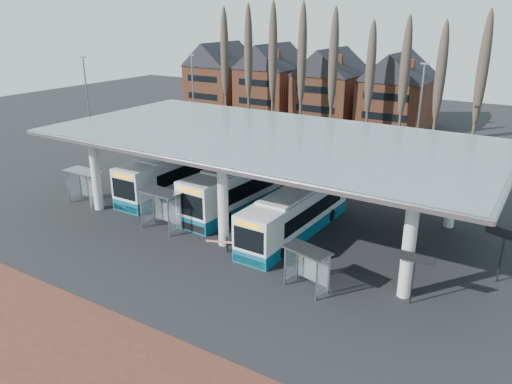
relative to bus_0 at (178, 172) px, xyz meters
The scene contains 17 objects.
ground 13.49m from the bus_0, 43.73° to the right, with size 140.00×140.00×0.00m, color black.
brick_strip 23.41m from the bus_0, 65.53° to the right, with size 70.00×10.00×0.03m, color brown.
station_canopy 10.56m from the bus_0, ahead, with size 32.00×16.00×6.34m.
poplar_row 26.62m from the bus_0, 67.83° to the left, with size 45.10×1.10×14.50m.
townhouse_row 35.53m from the bus_0, 99.92° to the left, with size 36.80×10.30×12.25m.
lamp_post_a 15.67m from the bus_0, 123.16° to the left, with size 0.80×0.16×10.17m.
lamp_post_b 23.23m from the bus_0, 46.89° to the left, with size 0.80×0.16×10.17m.
lamp_post_d 17.40m from the bus_0, 163.80° to the left, with size 0.80×0.16×10.17m.
bus_0 is the anchor object (origin of this frame).
bus_1 6.93m from the bus_0, ahead, with size 3.49×13.10×3.60m.
bus_2 13.14m from the bus_0, 11.50° to the right, with size 2.72×11.64×3.22m.
shelter_0 7.61m from the bus_0, 123.30° to the right, with size 2.98×1.50×2.76m.
shelter_1 8.25m from the bus_0, 57.09° to the right, with size 3.13×1.64×2.87m.
shelter_2 19.06m from the bus_0, 27.62° to the right, with size 2.88×1.91×2.46m.
info_sign_0 23.39m from the bus_0, 18.29° to the right, with size 1.99×0.17×2.96m.
info_sign_1 25.91m from the bus_0, ahead, with size 2.10×0.93×3.29m.
barrier 13.23m from the bus_0, 37.13° to the right, with size 2.04×0.99×1.08m.
Camera 1 is at (17.73, -21.80, 14.60)m, focal length 35.00 mm.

